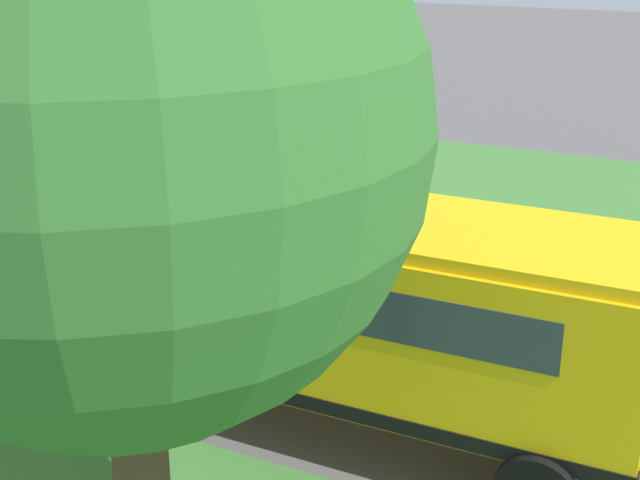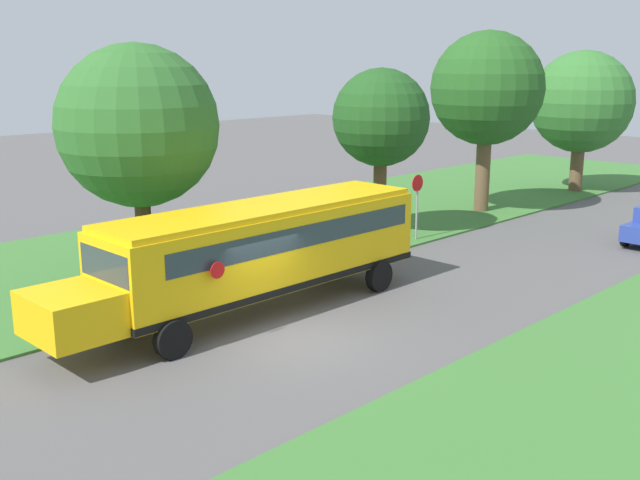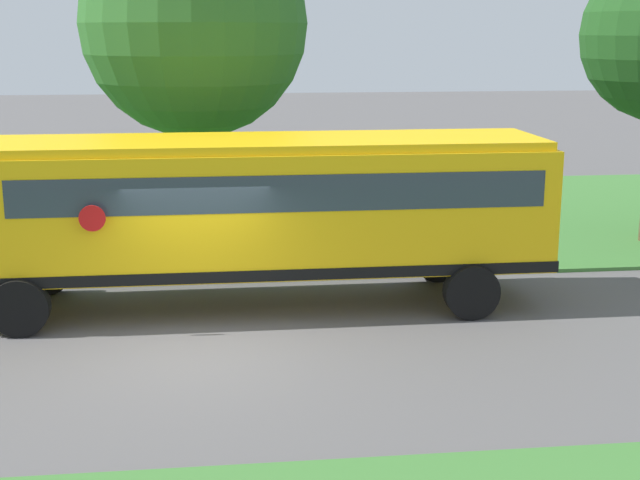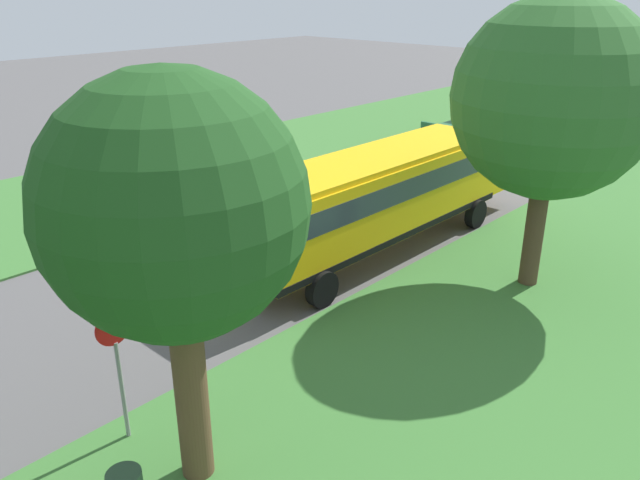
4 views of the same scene
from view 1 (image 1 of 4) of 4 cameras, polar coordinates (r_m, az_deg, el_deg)
ground_plane at (r=15.06m, az=5.53°, el=-6.89°), size 120.00×120.00×0.00m
grass_far_side at (r=23.13m, az=13.49°, el=2.46°), size 10.00×80.00×0.07m
school_bus at (r=12.53m, az=-2.05°, el=-2.84°), size 2.84×12.42×3.16m
oak_tree_beside_bus at (r=7.44m, az=-13.10°, el=7.33°), size 5.15×5.15×7.80m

